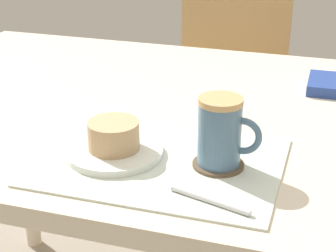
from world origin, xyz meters
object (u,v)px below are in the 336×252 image
Objects in this scene: wooden_chair at (226,90)px; pastry at (114,135)px; pastry_plate at (114,151)px; dining_table at (182,138)px; coffee_mug at (221,132)px.

wooden_chair reaches higher than pastry.
pastry_plate is (0.02, -1.04, 0.26)m from wooden_chair.
coffee_mug reaches higher than dining_table.
dining_table is at bearing 79.10° from pastry_plate.
pastry_plate is at bearing -175.65° from coffee_mug.
pastry is (0.00, 0.00, 0.03)m from pastry_plate.
coffee_mug reaches higher than pastry.
wooden_chair is 7.93× the size of coffee_mug.
dining_table is 0.81m from wooden_chair.
coffee_mug reaches higher than pastry_plate.
wooden_chair reaches higher than dining_table.
wooden_chair is 1.09m from coffee_mug.
wooden_chair reaches higher than pastry_plate.
wooden_chair is at bearing 90.89° from pastry_plate.
pastry_plate is 0.19m from coffee_mug.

